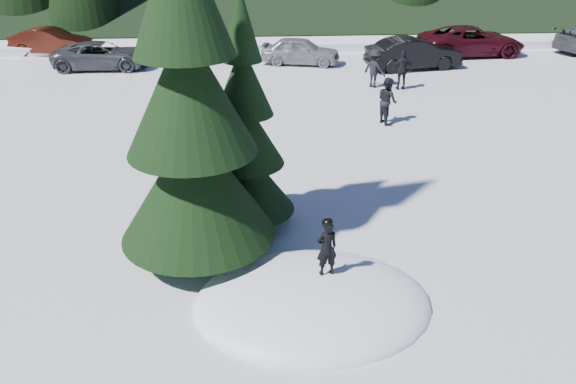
{
  "coord_description": "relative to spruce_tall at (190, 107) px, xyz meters",
  "views": [
    {
      "loc": [
        -1.03,
        -8.5,
        6.51
      ],
      "look_at": [
        -0.29,
        2.57,
        1.1
      ],
      "focal_mm": 35.0,
      "sensor_mm": 36.0,
      "label": 1
    }
  ],
  "objects": [
    {
      "name": "adult_0",
      "position": [
        5.9,
        8.4,
        -2.51
      ],
      "size": [
        0.83,
        0.94,
        1.63
      ],
      "primitive_type": "imported",
      "rotation": [
        0.0,
        0.0,
        1.88
      ],
      "color": "black",
      "rests_on": "ground"
    },
    {
      "name": "adult_2",
      "position": [
        6.43,
        13.09,
        -2.51
      ],
      "size": [
        1.14,
        1.17,
        1.61
      ],
      "primitive_type": "imported",
      "rotation": [
        0.0,
        0.0,
        2.31
      ],
      "color": "black",
      "rests_on": "ground"
    },
    {
      "name": "car_2",
      "position": [
        -5.91,
        17.24,
        -2.68
      ],
      "size": [
        4.59,
        2.13,
        1.27
      ],
      "primitive_type": "imported",
      "rotation": [
        0.0,
        0.0,
        1.57
      ],
      "color": "#414347",
      "rests_on": "ground"
    },
    {
      "name": "car_1",
      "position": [
        -9.34,
        20.65,
        -2.63
      ],
      "size": [
        4.37,
        2.18,
        1.38
      ],
      "primitive_type": "imported",
      "rotation": [
        0.0,
        0.0,
        1.39
      ],
      "color": "#37110A",
      "rests_on": "ground"
    },
    {
      "name": "car_5",
      "position": [
        8.96,
        16.21,
        -2.58
      ],
      "size": [
        4.73,
        2.38,
        1.49
      ],
      "primitive_type": "imported",
      "rotation": [
        0.0,
        0.0,
        1.76
      ],
      "color": "black",
      "rests_on": "ground"
    },
    {
      "name": "adult_1",
      "position": [
        7.52,
        12.66,
        -2.5
      ],
      "size": [
        0.96,
        0.41,
        1.64
      ],
      "primitive_type": "imported",
      "rotation": [
        0.0,
        0.0,
        3.15
      ],
      "color": "black",
      "rests_on": "ground"
    },
    {
      "name": "spruce_short",
      "position": [
        1.0,
        1.4,
        -1.22
      ],
      "size": [
        2.2,
        2.2,
        5.37
      ],
      "color": "black",
      "rests_on": "ground"
    },
    {
      "name": "spruce_tall",
      "position": [
        0.0,
        0.0,
        0.0
      ],
      "size": [
        3.2,
        3.2,
        8.6
      ],
      "color": "black",
      "rests_on": "ground"
    },
    {
      "name": "car_3",
      "position": [
        -0.87,
        19.45,
        -2.67
      ],
      "size": [
        4.79,
        3.51,
        1.29
      ],
      "primitive_type": "imported",
      "rotation": [
        0.0,
        0.0,
        1.14
      ],
      "color": "#0E1732",
      "rests_on": "ground"
    },
    {
      "name": "child_skier",
      "position": [
        2.48,
        -1.51,
        -2.28
      ],
      "size": [
        0.46,
        0.36,
        1.11
      ],
      "primitive_type": "imported",
      "rotation": [
        0.0,
        0.0,
        3.38
      ],
      "color": "black",
      "rests_on": "snow_mound"
    },
    {
      "name": "car_6",
      "position": [
        12.8,
        18.94,
        -2.56
      ],
      "size": [
        5.63,
        2.92,
        1.51
      ],
      "primitive_type": "imported",
      "rotation": [
        0.0,
        0.0,
        1.65
      ],
      "color": "#370A12",
      "rests_on": "ground"
    },
    {
      "name": "car_4",
      "position": [
        3.65,
        17.52,
        -2.66
      ],
      "size": [
        4.15,
        2.44,
        1.33
      ],
      "primitive_type": "imported",
      "rotation": [
        0.0,
        0.0,
        1.33
      ],
      "color": "gray",
      "rests_on": "ground"
    },
    {
      "name": "snow_mound",
      "position": [
        2.2,
        -1.8,
        -3.32
      ],
      "size": [
        4.48,
        3.52,
        0.96
      ],
      "primitive_type": "ellipsoid",
      "color": "white",
      "rests_on": "ground"
    },
    {
      "name": "ground",
      "position": [
        2.2,
        -1.8,
        -3.32
      ],
      "size": [
        200.0,
        200.0,
        0.0
      ],
      "primitive_type": "plane",
      "color": "white",
      "rests_on": "ground"
    }
  ]
}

